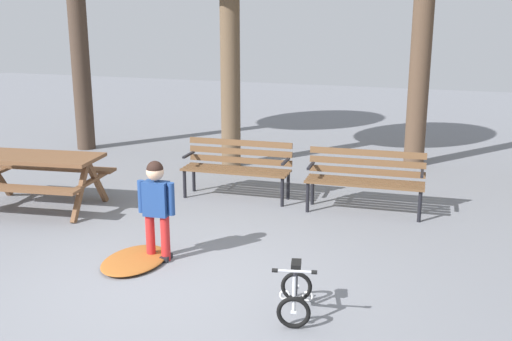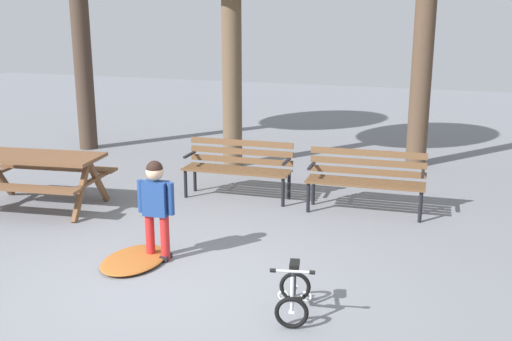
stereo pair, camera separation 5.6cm
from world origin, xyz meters
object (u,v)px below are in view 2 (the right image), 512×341
object	(u,v)px
picnic_table	(37,167)
kids_bicycle	(293,294)
park_bench_left	(366,176)
child_standing	(156,202)
park_bench_far_left	(238,164)

from	to	relation	value
picnic_table	kids_bicycle	distance (m)	4.64
park_bench_left	kids_bicycle	xyz separation A→B (m)	(-0.08, -3.18, -0.31)
park_bench_left	child_standing	xyz separation A→B (m)	(-1.87, -2.48, 0.16)
park_bench_far_left	kids_bicycle	xyz separation A→B (m)	(1.82, -3.21, -0.31)
picnic_table	kids_bicycle	world-z (taller)	picnic_table
kids_bicycle	park_bench_far_left	bearing A→B (deg)	119.60
park_bench_far_left	child_standing	size ratio (longest dim) A/B	1.43
picnic_table	park_bench_far_left	bearing A→B (deg)	30.49
park_bench_far_left	park_bench_left	size ratio (longest dim) A/B	1.00
picnic_table	park_bench_left	size ratio (longest dim) A/B	1.22
park_bench_far_left	child_standing	bearing A→B (deg)	-89.22
child_standing	park_bench_far_left	bearing A→B (deg)	90.78
park_bench_far_left	child_standing	world-z (taller)	child_standing
picnic_table	child_standing	xyz separation A→B (m)	(2.49, -1.07, 0.08)
picnic_table	park_bench_far_left	xyz separation A→B (m)	(2.46, 1.45, -0.08)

